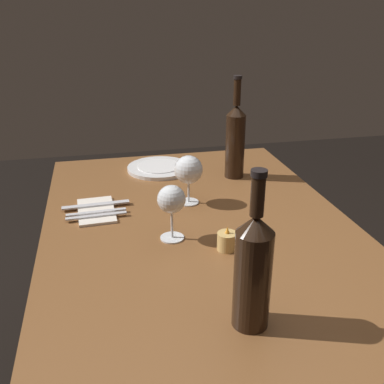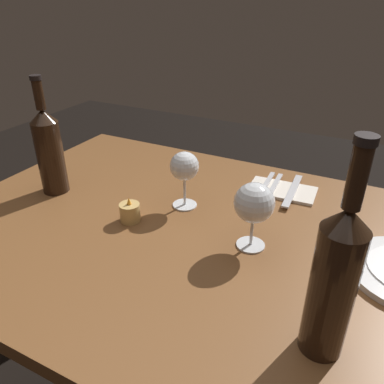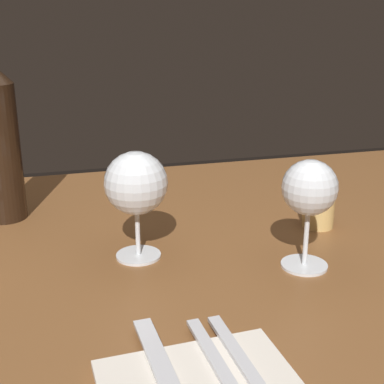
# 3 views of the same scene
# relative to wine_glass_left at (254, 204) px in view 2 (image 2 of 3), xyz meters

# --- Properties ---
(dining_table) EXTENTS (1.30, 0.90, 0.74)m
(dining_table) POSITION_rel_wine_glass_left_xyz_m (-0.15, -0.00, -0.20)
(dining_table) COLOR brown
(dining_table) RESTS_ON ground
(wine_glass_left) EXTENTS (0.09, 0.09, 0.16)m
(wine_glass_left) POSITION_rel_wine_glass_left_xyz_m (0.00, 0.00, 0.00)
(wine_glass_left) COLOR white
(wine_glass_left) RESTS_ON dining_table
(wine_glass_right) EXTENTS (0.08, 0.08, 0.16)m
(wine_glass_right) POSITION_rel_wine_glass_left_xyz_m (-0.22, 0.09, 0.00)
(wine_glass_right) COLOR white
(wine_glass_right) RESTS_ON dining_table
(wine_bottle) EXTENTS (0.07, 0.07, 0.33)m
(wine_bottle) POSITION_rel_wine_glass_left_xyz_m (-0.60, -0.00, 0.02)
(wine_bottle) COLOR black
(wine_bottle) RESTS_ON dining_table
(wine_bottle_second) EXTENTS (0.07, 0.07, 0.37)m
(wine_bottle_second) POSITION_rel_wine_glass_left_xyz_m (0.19, -0.22, 0.03)
(wine_bottle_second) COLOR black
(wine_bottle_second) RESTS_ON dining_table
(votive_candle) EXTENTS (0.05, 0.05, 0.07)m
(votive_candle) POSITION_rel_wine_glass_left_xyz_m (-0.31, -0.04, -0.09)
(votive_candle) COLOR #DBB266
(votive_candle) RESTS_ON dining_table
(folded_napkin) EXTENTS (0.20, 0.12, 0.01)m
(folded_napkin) POSITION_rel_wine_glass_left_xyz_m (-0.01, 0.29, -0.11)
(folded_napkin) COLOR silver
(folded_napkin) RESTS_ON dining_table
(fork_inner) EXTENTS (0.02, 0.18, 0.00)m
(fork_inner) POSITION_rel_wine_glass_left_xyz_m (-0.03, 0.29, -0.10)
(fork_inner) COLOR silver
(fork_inner) RESTS_ON folded_napkin
(fork_outer) EXTENTS (0.02, 0.18, 0.00)m
(fork_outer) POSITION_rel_wine_glass_left_xyz_m (-0.06, 0.29, -0.10)
(fork_outer) COLOR silver
(fork_outer) RESTS_ON folded_napkin
(table_knife) EXTENTS (0.03, 0.21, 0.00)m
(table_knife) POSITION_rel_wine_glass_left_xyz_m (0.02, 0.29, -0.10)
(table_knife) COLOR silver
(table_knife) RESTS_ON folded_napkin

